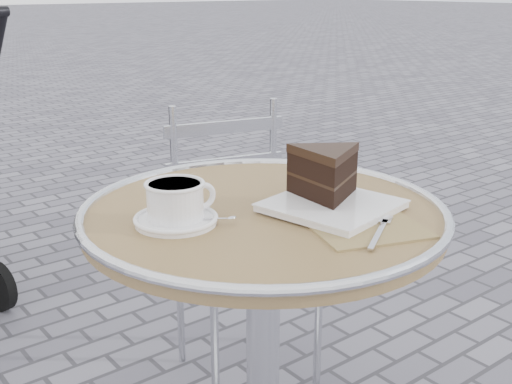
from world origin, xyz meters
TOP-DOWN VIEW (x-y plane):
  - cafe_table at (0.00, 0.00)m, footprint 0.72×0.72m
  - cappuccino_set at (-0.17, 0.04)m, footprint 0.16×0.15m
  - cake_plate_set at (0.11, -0.07)m, footprint 0.26×0.34m
  - bistro_chair at (0.31, 0.53)m, footprint 0.45×0.45m

SIDE VIEW (x-z plane):
  - bistro_chair at x=0.31m, z-range 0.10..0.92m
  - cafe_table at x=0.00m, z-range 0.20..0.94m
  - cappuccino_set at x=-0.17m, z-range 0.73..0.80m
  - cake_plate_set at x=0.11m, z-range 0.73..0.84m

